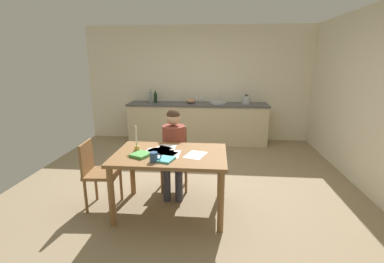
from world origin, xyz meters
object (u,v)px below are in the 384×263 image
bottle_oil (151,97)px  wine_glass_by_kettle (197,98)px  chair_at_table (174,154)px  sink_unit (218,103)px  book_cookery (141,155)px  candlestick (137,143)px  chair_side_empty (98,171)px  stovetop_kettle (246,100)px  coffee_mug (154,157)px  book_magazine (166,159)px  dining_table (170,161)px  wine_glass_near_sink (201,98)px  mixing_bowl (191,101)px  person_seated (174,146)px  bottle_vinegar (155,98)px

bottle_oil → wine_glass_by_kettle: (1.04, 0.09, -0.02)m
chair_at_table → sink_unit: (0.64, 2.32, 0.42)m
book_cookery → wine_glass_by_kettle: 3.33m
candlestick → sink_unit: 3.10m
chair_side_empty → stovetop_kettle: stovetop_kettle is taller
coffee_mug → candlestick: candlestick is taller
coffee_mug → book_magazine: size_ratio=0.64×
book_magazine → bottle_oil: size_ratio=0.67×
book_cookery → sink_unit: size_ratio=0.57×
chair_side_empty → coffee_mug: 0.92m
book_magazine → wine_glass_by_kettle: bearing=104.4°
chair_at_table → chair_side_empty: 1.11m
dining_table → chair_side_empty: bearing=179.5°
coffee_mug → book_cookery: (-0.19, 0.16, -0.04)m
wine_glass_near_sink → wine_glass_by_kettle: same height
bottle_oil → mixing_bowl: size_ratio=1.37×
book_cookery → mixing_bowl: (0.29, 3.17, 0.18)m
person_seated → wine_glass_near_sink: size_ratio=7.76×
dining_table → wine_glass_near_sink: (0.18, 3.16, 0.36)m
chair_at_table → coffee_mug: bearing=-94.2°
candlestick → bottle_oil: bottle_oil is taller
chair_at_table → book_cookery: bearing=-107.9°
chair_side_empty → wine_glass_by_kettle: wine_glass_by_kettle is taller
dining_table → wine_glass_by_kettle: bearing=88.4°
dining_table → chair_at_table: (-0.06, 0.69, -0.15)m
dining_table → bottle_vinegar: (-0.85, 3.08, 0.36)m
mixing_bowl → candlestick: bearing=-97.7°
book_cookery → stovetop_kettle: stovetop_kettle is taller
candlestick → wine_glass_near_sink: bearing=78.6°
wine_glass_by_kettle → person_seated: bearing=-92.9°
bottle_oil → book_magazine: bearing=-74.1°
sink_unit → mixing_bowl: size_ratio=1.63×
mixing_bowl → chair_at_table: bearing=-90.6°
bottle_oil → wine_glass_by_kettle: 1.05m
wine_glass_near_sink → chair_at_table: bearing=-95.6°
candlestick → sink_unit: size_ratio=0.85×
book_magazine → sink_unit: 3.32m
dining_table → book_magazine: (-0.01, -0.24, 0.12)m
sink_unit → bottle_oil: bottle_oil is taller
coffee_mug → wine_glass_by_kettle: bearing=86.4°
dining_table → sink_unit: (0.58, 3.02, 0.27)m
person_seated → bottle_oil: 2.71m
dining_table → wine_glass_by_kettle: (0.09, 3.16, 0.36)m
mixing_bowl → coffee_mug: bearing=-91.7°
dining_table → bottle_vinegar: bottle_vinegar is taller
chair_at_table → person_seated: bearing=-85.1°
candlestick → person_seated: bearing=49.5°
chair_side_empty → sink_unit: sink_unit is taller
chair_at_table → stovetop_kettle: 2.69m
chair_at_table → candlestick: candlestick is taller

